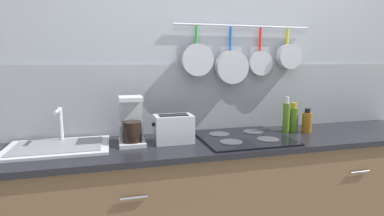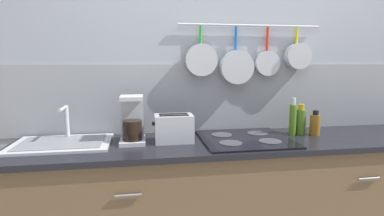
# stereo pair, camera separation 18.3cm
# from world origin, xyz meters

# --- Properties ---
(wall_back) EXTENTS (7.20, 0.15, 2.60)m
(wall_back) POSITION_xyz_m (0.00, 0.32, 1.28)
(wall_back) COLOR #999EA8
(wall_back) RESTS_ON ground_plane
(cabinet_base) EXTENTS (2.83, 0.55, 0.89)m
(cabinet_base) POSITION_xyz_m (0.00, -0.00, 0.44)
(cabinet_base) COLOR brown
(cabinet_base) RESTS_ON ground_plane
(countertop) EXTENTS (2.87, 0.57, 0.03)m
(countertop) POSITION_xyz_m (0.00, 0.00, 0.91)
(countertop) COLOR black
(countertop) RESTS_ON cabinet_base
(sink_basin) EXTENTS (0.57, 0.40, 0.22)m
(sink_basin) POSITION_xyz_m (-1.11, 0.07, 0.94)
(sink_basin) COLOR #B7BABF
(sink_basin) RESTS_ON countertop
(coffee_maker) EXTENTS (0.16, 0.21, 0.29)m
(coffee_maker) POSITION_xyz_m (-0.69, 0.08, 1.05)
(coffee_maker) COLOR #B7BABF
(coffee_maker) RESTS_ON countertop
(toaster) EXTENTS (0.25, 0.15, 0.18)m
(toaster) POSITION_xyz_m (-0.43, 0.03, 1.01)
(toaster) COLOR #B7BABF
(toaster) RESTS_ON countertop
(cooktop) EXTENTS (0.56, 0.53, 0.01)m
(cooktop) POSITION_xyz_m (0.02, 0.01, 0.93)
(cooktop) COLOR black
(cooktop) RESTS_ON countertop
(bottle_dish_soap) EXTENTS (0.05, 0.05, 0.26)m
(bottle_dish_soap) POSITION_xyz_m (0.39, 0.08, 1.04)
(bottle_dish_soap) COLOR #4C721E
(bottle_dish_soap) RESTS_ON countertop
(bottle_hot_sauce) EXTENTS (0.07, 0.07, 0.21)m
(bottle_hot_sauce) POSITION_xyz_m (0.46, 0.10, 1.02)
(bottle_hot_sauce) COLOR #4C721E
(bottle_hot_sauce) RESTS_ON countertop
(bottle_olive_oil) EXTENTS (0.07, 0.07, 0.17)m
(bottle_olive_oil) POSITION_xyz_m (0.54, 0.05, 1.00)
(bottle_olive_oil) COLOR #8C5919
(bottle_olive_oil) RESTS_ON countertop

